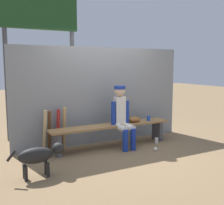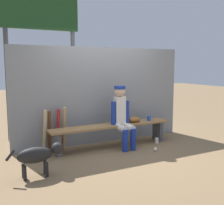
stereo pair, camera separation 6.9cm
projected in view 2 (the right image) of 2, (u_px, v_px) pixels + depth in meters
The scene contains 14 objects.
ground_plane at pixel (112, 147), 5.65m from camera, with size 30.00×30.00×0.00m, color brown.
chainlink_fence at pixel (103, 95), 5.90m from camera, with size 3.85×0.03×2.03m, color gray.
dugout_bench at pixel (112, 129), 5.60m from camera, with size 2.59×0.36×0.47m.
player_seated at pixel (122, 114), 5.55m from camera, with size 0.41×0.55×1.25m.
baseball_glove at pixel (134, 119), 5.82m from camera, with size 0.28×0.20×0.12m, color brown.
bat_wood_tan at pixel (64, 128), 5.47m from camera, with size 0.06×0.06×0.86m, color tan.
bat_aluminum_red at pixel (58, 129), 5.43m from camera, with size 0.06×0.06×0.81m, color #B22323.
bat_wood_dark at pixel (50, 130), 5.38m from camera, with size 0.06×0.06×0.81m, color brown.
bat_wood_natural at pixel (45, 131), 5.26m from camera, with size 0.06×0.06×0.84m, color tan.
baseball at pixel (155, 149), 5.36m from camera, with size 0.07×0.07×0.07m, color white.
cup_on_ground at pixel (157, 140), 5.93m from camera, with size 0.08×0.08×0.11m, color silver.
cup_on_bench at pixel (149, 118), 5.95m from camera, with size 0.08×0.08×0.11m, color #1E47AD.
scoreboard at pixel (44, 33), 6.19m from camera, with size 2.00×0.27×3.43m.
dog at pixel (39, 155), 4.10m from camera, with size 0.84×0.20×0.49m.
Camera 2 is at (-2.51, -4.87, 1.66)m, focal length 44.27 mm.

